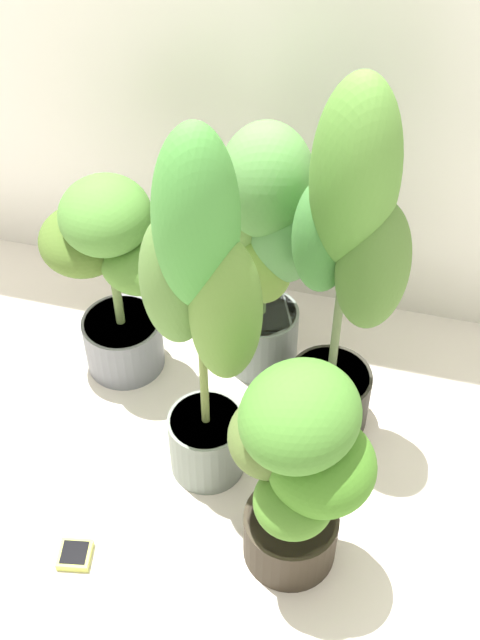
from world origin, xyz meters
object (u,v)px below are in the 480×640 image
(potted_plant_front_right, at_px, (298,465))
(potted_plant_center, at_px, (201,305))
(potted_plant_back_left, at_px, (109,266))
(potted_plant_back_center, at_px, (266,240))
(hygrometer_box, at_px, (75,555))
(potted_plant_back_right, at_px, (347,259))

(potted_plant_front_right, relative_size, potted_plant_center, 0.61)
(potted_plant_back_left, relative_size, potted_plant_back_center, 0.80)
(hygrometer_box, bearing_deg, potted_plant_back_center, 147.73)
(potted_plant_back_left, bearing_deg, potted_plant_back_right, -5.39)
(potted_plant_center, height_order, hygrometer_box, potted_plant_center)
(potted_plant_front_right, relative_size, potted_plant_back_right, 0.60)
(potted_plant_center, relative_size, potted_plant_back_center, 1.29)
(potted_plant_front_right, bearing_deg, potted_plant_back_center, 109.71)
(potted_plant_back_left, height_order, potted_plant_center, potted_plant_center)
(potted_plant_center, bearing_deg, potted_plant_back_right, 39.77)
(potted_plant_back_right, bearing_deg, potted_plant_back_center, 145.24)
(potted_plant_center, relative_size, hygrometer_box, 11.52)
(potted_plant_back_right, relative_size, potted_plant_back_center, 1.31)
(potted_plant_back_left, relative_size, potted_plant_back_right, 0.61)
(potted_plant_back_right, xyz_separation_m, potted_plant_center, (-0.29, -0.24, 0.00))
(potted_plant_back_left, bearing_deg, potted_plant_back_center, 13.71)
(potted_plant_back_right, bearing_deg, potted_plant_center, -140.23)
(potted_plant_center, bearing_deg, hygrometer_box, -124.79)
(potted_plant_center, xyz_separation_m, hygrometer_box, (-0.24, -0.35, -0.60))
(potted_plant_back_right, height_order, potted_plant_center, potted_plant_back_right)
(potted_plant_back_left, bearing_deg, potted_plant_front_right, -38.86)
(potted_plant_center, bearing_deg, potted_plant_back_center, 82.03)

